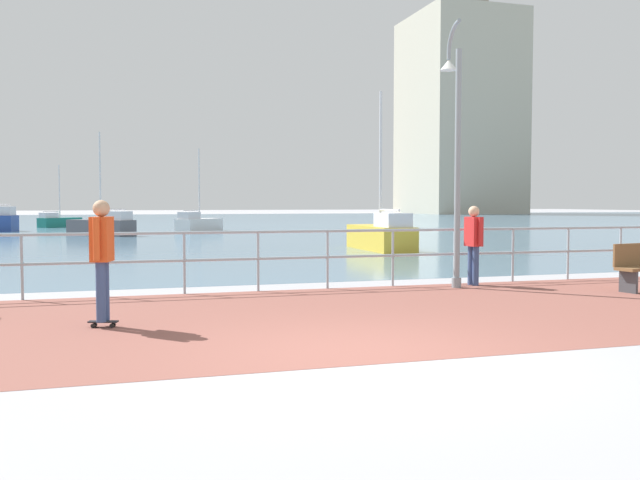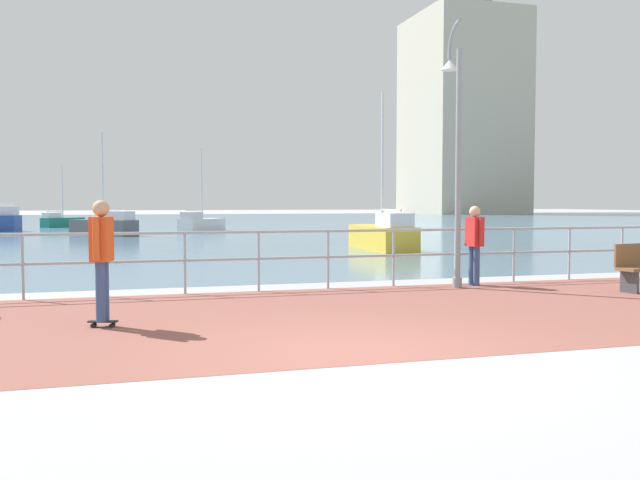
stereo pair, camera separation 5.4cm
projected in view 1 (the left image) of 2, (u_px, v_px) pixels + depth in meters
The scene contains 12 objects.
ground at pixel (155, 228), 46.00m from camera, with size 220.00×220.00×0.00m, color #9E9EA3.
brick_paving at pixel (300, 317), 10.20m from camera, with size 28.00×6.24×0.01m, color brown.
harbor_water at pixel (148, 223), 56.20m from camera, with size 180.00×88.00×0.00m, color slate.
waterfront_railing at pixel (258, 249), 13.13m from camera, with size 25.25×0.06×1.17m.
lamppost at pixel (455, 141), 13.74m from camera, with size 0.36×0.82×5.33m.
skateboarder at pixel (102, 251), 9.30m from camera, with size 0.41×0.55×1.74m.
bystander at pixel (474, 239), 14.07m from camera, with size 0.28×0.56×1.64m.
sailboat_ivory at pixel (198, 223), 40.64m from camera, with size 3.11×3.36×4.92m.
sailboat_navy at pixel (59, 221), 47.34m from camera, with size 2.87×2.80×4.30m.
sailboat_yellow at pixel (382, 235), 24.56m from camera, with size 1.34×4.07×5.69m.
sailboat_red at pixel (103, 226), 35.32m from camera, with size 3.52×3.53×5.34m.
tower_brick at pixel (459, 115), 106.44m from camera, with size 14.98×16.66×32.48m.
Camera 1 is at (-2.64, -7.22, 1.71)m, focal length 38.39 mm.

